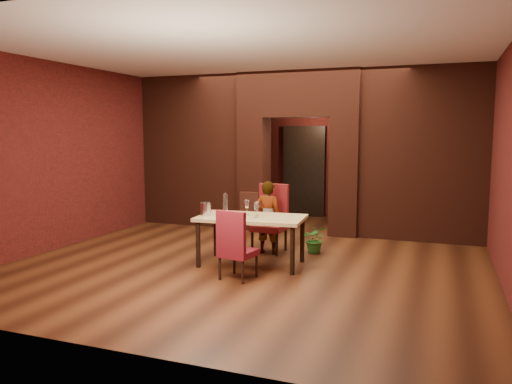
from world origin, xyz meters
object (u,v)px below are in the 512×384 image
(person_seated, at_px, (268,217))
(wine_glass_c, at_px, (256,210))
(chair_far, at_px, (269,219))
(wine_bucket, at_px, (206,209))
(chair_near, at_px, (238,244))
(water_bottle, at_px, (225,203))
(wine_glass_a, at_px, (247,208))
(wine_glass_b, at_px, (257,209))
(potted_plant, at_px, (315,239))
(dining_table, at_px, (251,241))

(person_seated, height_order, wine_glass_c, person_seated)
(chair_far, distance_m, wine_bucket, 1.26)
(chair_near, bearing_deg, wine_glass_c, -81.95)
(wine_glass_c, bearing_deg, chair_near, -91.43)
(person_seated, xyz_separation_m, wine_bucket, (-0.67, -0.94, 0.24))
(person_seated, relative_size, water_bottle, 3.78)
(wine_glass_c, distance_m, wine_bucket, 0.79)
(wine_glass_a, height_order, wine_glass_b, wine_glass_a)
(wine_glass_b, relative_size, wine_bucket, 1.04)
(chair_near, bearing_deg, wine_glass_b, -77.95)
(person_seated, xyz_separation_m, wine_glass_c, (0.11, -0.84, 0.25))
(chair_far, distance_m, wine_glass_b, 0.80)
(wine_glass_c, height_order, potted_plant, wine_glass_c)
(dining_table, relative_size, water_bottle, 4.95)
(dining_table, distance_m, chair_far, 0.88)
(dining_table, height_order, chair_near, chair_near)
(wine_glass_b, bearing_deg, potted_plant, 54.56)
(potted_plant, bearing_deg, dining_table, -124.65)
(wine_glass_c, height_order, wine_bucket, wine_glass_c)
(wine_glass_a, distance_m, potted_plant, 1.43)
(wine_glass_b, height_order, wine_bucket, wine_glass_b)
(dining_table, distance_m, wine_glass_b, 0.49)
(chair_near, relative_size, wine_glass_c, 4.43)
(person_seated, relative_size, wine_glass_c, 5.58)
(chair_near, relative_size, person_seated, 0.79)
(wine_glass_c, relative_size, water_bottle, 0.68)
(wine_glass_a, relative_size, wine_glass_b, 1.10)
(wine_glass_b, distance_m, potted_plant, 1.32)
(wine_bucket, distance_m, potted_plant, 1.98)
(person_seated, xyz_separation_m, wine_glass_b, (0.06, -0.65, 0.24))
(person_seated, relative_size, potted_plant, 2.60)
(chair_far, relative_size, chair_near, 1.18)
(dining_table, xyz_separation_m, potted_plant, (0.73, 1.06, -0.14))
(water_bottle, bearing_deg, wine_glass_a, -8.02)
(wine_glass_a, relative_size, wine_bucket, 1.14)
(dining_table, distance_m, wine_glass_a, 0.51)
(person_seated, bearing_deg, wine_glass_c, 98.97)
(wine_glass_a, bearing_deg, wine_glass_b, 7.17)
(person_seated, bearing_deg, chair_near, 94.98)
(chair_far, bearing_deg, wine_bucket, -120.43)
(person_seated, xyz_separation_m, wine_glass_a, (-0.11, -0.67, 0.25))
(chair_far, xyz_separation_m, wine_bucket, (-0.67, -1.04, 0.28))
(chair_far, height_order, chair_near, chair_far)
(chair_near, relative_size, wine_glass_b, 4.59)
(wine_glass_c, xyz_separation_m, wine_bucket, (-0.79, -0.10, -0.01))
(person_seated, distance_m, wine_glass_c, 0.88)
(wine_glass_b, xyz_separation_m, wine_glass_c, (0.06, -0.19, 0.00))
(wine_bucket, bearing_deg, wine_glass_a, 25.73)
(dining_table, distance_m, person_seated, 0.79)
(potted_plant, bearing_deg, wine_glass_a, -130.95)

